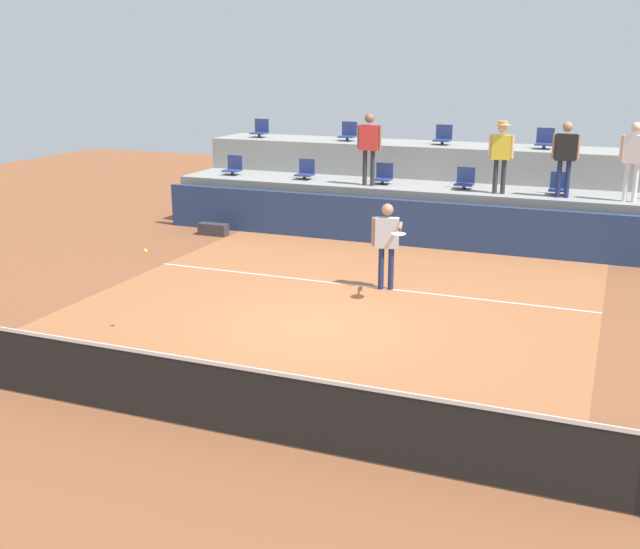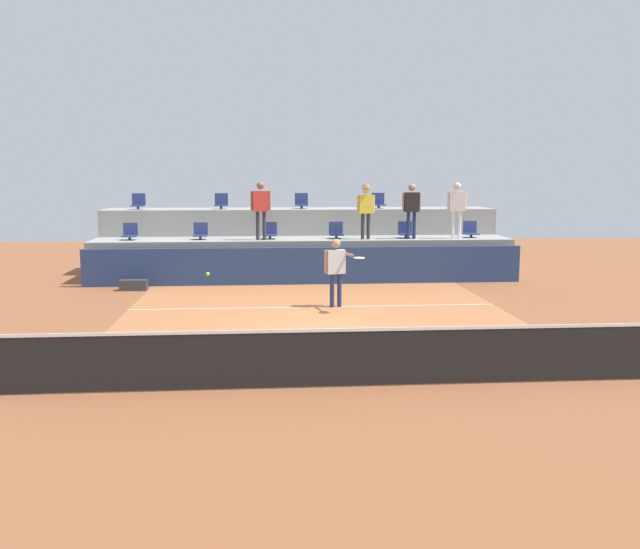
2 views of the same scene
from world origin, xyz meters
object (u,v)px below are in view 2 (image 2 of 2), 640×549
at_px(stadium_chair_lower_far_left, 130,233).
at_px(stadium_chair_upper_far_right, 456,202).
at_px(stadium_chair_lower_mid_left, 270,232).
at_px(stadium_chair_upper_left, 221,202).
at_px(stadium_chair_lower_mid_right, 336,231).
at_px(spectator_with_hat, 366,206).
at_px(spectator_leaning_on_rail, 457,205).
at_px(spectator_in_white, 412,206).
at_px(equipment_bag, 133,285).
at_px(stadium_chair_upper_right, 378,202).
at_px(stadium_chair_lower_left, 201,232).
at_px(tennis_player, 337,266).
at_px(stadium_chair_upper_center, 301,202).
at_px(stadium_chair_upper_far_left, 138,203).
at_px(stadium_chair_lower_right, 405,231).
at_px(stadium_chair_lower_far_right, 471,231).
at_px(spectator_in_grey, 261,205).
at_px(tennis_ball, 208,274).

relative_size(stadium_chair_lower_far_left, stadium_chair_upper_far_right, 1.00).
xyz_separation_m(stadium_chair_lower_mid_left, stadium_chair_upper_left, (-1.60, 1.80, 0.85)).
distance_m(stadium_chair_lower_mid_right, spectator_with_hat, 1.25).
xyz_separation_m(stadium_chair_lower_mid_left, spectator_leaning_on_rail, (5.81, -0.38, 0.84)).
bearing_deg(spectator_in_white, equipment_bag, -169.23).
bearing_deg(stadium_chair_upper_right, stadium_chair_lower_mid_left, -154.05).
distance_m(stadium_chair_lower_left, tennis_player, 6.15).
relative_size(stadium_chair_lower_mid_left, equipment_bag, 0.68).
bearing_deg(stadium_chair_upper_center, stadium_chair_upper_right, 0.00).
height_order(stadium_chair_upper_far_left, stadium_chair_upper_far_right, same).
distance_m(stadium_chair_lower_right, stadium_chair_lower_far_right, 2.11).
distance_m(stadium_chair_lower_far_left, stadium_chair_upper_center, 5.72).
xyz_separation_m(stadium_chair_upper_center, spectator_in_grey, (-1.36, -2.18, 0.02)).
bearing_deg(stadium_chair_upper_far_left, stadium_chair_upper_left, 0.00).
height_order(spectator_with_hat, spectator_leaning_on_rail, spectator_leaning_on_rail).
bearing_deg(stadium_chair_upper_center, stadium_chair_lower_right, -29.40).
bearing_deg(stadium_chair_lower_mid_right, spectator_leaning_on_rail, -5.87).
height_order(stadium_chair_lower_far_left, stadium_chair_lower_mid_left, same).
relative_size(stadium_chair_upper_far_right, spectator_with_hat, 0.31).
relative_size(spectator_with_hat, tennis_ball, 24.76).
height_order(stadium_chair_lower_far_left, spectator_in_white, spectator_in_white).
distance_m(stadium_chair_lower_right, spectator_leaning_on_rail, 1.79).
bearing_deg(stadium_chair_lower_left, tennis_ball, -83.90).
bearing_deg(stadium_chair_upper_center, spectator_with_hat, -49.54).
bearing_deg(stadium_chair_upper_right, stadium_chair_lower_left, -162.87).
relative_size(stadium_chair_lower_right, stadium_chair_upper_right, 1.00).
height_order(tennis_player, tennis_ball, tennis_player).
distance_m(spectator_in_grey, spectator_in_white, 4.65).
bearing_deg(spectator_leaning_on_rail, stadium_chair_lower_mid_left, 176.22).
bearing_deg(stadium_chair_lower_far_right, equipment_bag, -169.22).
distance_m(stadium_chair_lower_mid_right, spectator_in_white, 2.48).
distance_m(stadium_chair_lower_far_left, stadium_chair_lower_right, 8.56).
distance_m(stadium_chair_lower_left, spectator_in_white, 6.58).
xyz_separation_m(stadium_chair_lower_far_right, spectator_leaning_on_rail, (-0.58, -0.38, 0.84)).
distance_m(spectator_in_grey, equipment_bag, 4.49).
bearing_deg(stadium_chair_lower_far_left, stadium_chair_upper_far_right, 9.58).
relative_size(stadium_chair_lower_left, tennis_player, 0.31).
height_order(spectator_in_grey, spectator_leaning_on_rail, spectator_in_grey).
bearing_deg(equipment_bag, stadium_chair_upper_far_left, 96.89).
relative_size(stadium_chair_lower_far_left, spectator_in_white, 0.30).
xyz_separation_m(stadium_chair_lower_right, spectator_in_grey, (-4.55, -0.38, 0.87)).
relative_size(stadium_chair_lower_mid_left, spectator_in_white, 0.30).
xyz_separation_m(stadium_chair_upper_right, tennis_ball, (-4.91, -10.52, -0.90)).
distance_m(stadium_chair_lower_mid_right, stadium_chair_upper_center, 2.22).
height_order(stadium_chair_upper_far_right, tennis_player, stadium_chair_upper_far_right).
height_order(stadium_chair_lower_mid_right, spectator_leaning_on_rail, spectator_leaning_on_rail).
bearing_deg(stadium_chair_lower_mid_right, stadium_chair_upper_left, 153.89).
distance_m(stadium_chair_upper_center, spectator_in_grey, 2.57).
bearing_deg(stadium_chair_lower_mid_right, stadium_chair_lower_right, 0.00).
relative_size(spectator_with_hat, equipment_bag, 2.22).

